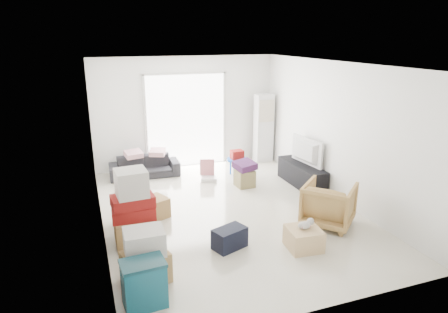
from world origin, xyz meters
name	(u,v)px	position (x,y,z in m)	size (l,w,h in m)	color
room_shell	(228,142)	(0.00, 0.00, 1.35)	(4.98, 6.48, 3.18)	silver
sliding_door	(186,117)	(0.00, 2.98, 1.24)	(2.10, 0.04, 2.33)	white
ac_tower	(263,128)	(1.95, 2.65, 0.88)	(0.45, 0.30, 1.75)	silver
tv_console	(302,175)	(2.00, 0.75, 0.24)	(0.43, 1.44, 0.48)	black
television	(303,161)	(2.00, 0.75, 0.55)	(1.00, 0.57, 0.13)	black
sofa	(144,163)	(-1.15, 2.50, 0.31)	(1.59, 0.47, 0.62)	#27272C
pillow_left	(133,149)	(-1.38, 2.52, 0.68)	(0.37, 0.29, 0.12)	#E9AAB7
pillow_right	(157,147)	(-0.84, 2.50, 0.68)	(0.31, 0.25, 0.11)	#E9AAB7
armchair	(329,202)	(1.45, -1.09, 0.42)	(0.81, 0.76, 0.83)	#9D7C46
storage_bins	(144,284)	(-1.90, -2.21, 0.30)	(0.55, 0.40, 0.60)	#0F4A5C
box_stack_a	(145,257)	(-1.80, -1.70, 0.36)	(0.66, 0.59, 0.75)	#987244
box_stack_b	(133,212)	(-1.80, -0.62, 0.53)	(0.68, 0.60, 1.22)	#987244
box_stack_c	(130,202)	(-1.77, 0.11, 0.40)	(0.64, 0.57, 0.83)	#987244
loose_box	(154,208)	(-1.34, 0.23, 0.18)	(0.44, 0.44, 0.36)	#987244
duffel_bag	(230,238)	(-0.45, -1.26, 0.16)	(0.51, 0.31, 0.33)	black
ottoman	(245,178)	(0.79, 1.10, 0.19)	(0.37, 0.37, 0.37)	#928A55
blanket	(245,167)	(0.79, 1.10, 0.44)	(0.41, 0.41, 0.14)	#482051
kids_table	(237,158)	(0.89, 1.81, 0.43)	(0.48, 0.48, 0.61)	blue
toy_walker	(208,174)	(0.17, 1.74, 0.13)	(0.43, 0.40, 0.47)	silver
wood_crate	(304,238)	(0.62, -1.66, 0.16)	(0.49, 0.49, 0.33)	tan
plush_bunny	(306,224)	(0.66, -1.65, 0.40)	(0.29, 0.16, 0.14)	#B2ADA8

